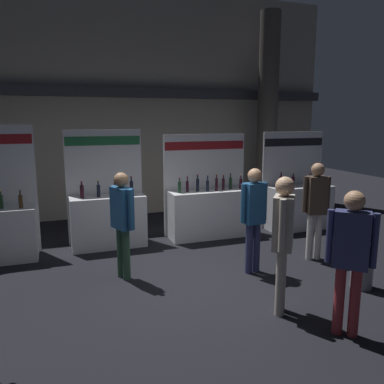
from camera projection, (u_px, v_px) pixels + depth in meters
name	position (u px, v px, depth m)	size (l,w,h in m)	color
ground_plane	(181.00, 283.00, 6.20)	(24.00, 24.00, 0.00)	black
hall_colonnade	(123.00, 106.00, 10.09)	(11.69, 1.38, 5.87)	gray
exhibitor_booth_1	(108.00, 216.00, 7.94)	(1.55, 0.66, 2.36)	white
exhibitor_booth_2	(209.00, 209.00, 8.61)	(1.91, 0.66, 2.24)	white
exhibitor_booth_3	(298.00, 203.00, 9.26)	(1.62, 0.66, 2.28)	white
trash_bin	(362.00, 266.00, 5.98)	(0.32, 0.32, 0.71)	slate
visitor_0	(283.00, 233.00, 5.07)	(0.41, 0.43, 1.85)	#ADA393
visitor_2	(351.00, 251.00, 4.54)	(0.44, 0.42, 1.77)	maroon
visitor_3	(254.00, 212.00, 6.46)	(0.50, 0.27, 1.78)	navy
visitor_4	(122.00, 216.00, 6.22)	(0.34, 0.55, 1.75)	#33563D
visitor_5	(316.00, 202.00, 7.09)	(0.50, 0.33, 1.80)	silver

